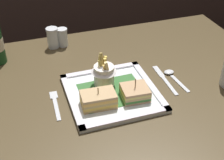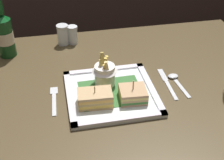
% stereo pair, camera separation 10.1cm
% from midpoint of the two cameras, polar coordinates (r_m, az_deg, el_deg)
% --- Properties ---
extents(dining_table, '(1.19, 0.82, 0.75)m').
position_cam_midpoint_polar(dining_table, '(1.14, -2.57, -6.49)').
color(dining_table, '#4D3E26').
rests_on(dining_table, ground_plane).
extents(square_plate, '(0.28, 0.28, 0.02)m').
position_cam_midpoint_polar(square_plate, '(1.01, -2.85, -2.47)').
color(square_plate, white).
rests_on(square_plate, dining_table).
extents(sandwich_half_left, '(0.11, 0.07, 0.07)m').
position_cam_midpoint_polar(sandwich_half_left, '(0.95, -5.49, -3.55)').
color(sandwich_half_left, tan).
rests_on(sandwich_half_left, square_plate).
extents(sandwich_half_right, '(0.09, 0.08, 0.07)m').
position_cam_midpoint_polar(sandwich_half_right, '(0.98, 1.16, -2.35)').
color(sandwich_half_right, tan).
rests_on(sandwich_half_right, square_plate).
extents(fries_cup, '(0.08, 0.08, 0.12)m').
position_cam_midpoint_polar(fries_cup, '(1.02, -4.32, 1.39)').
color(fries_cup, white).
rests_on(fries_cup, square_plate).
extents(fork, '(0.03, 0.14, 0.00)m').
position_cam_midpoint_polar(fork, '(1.01, -12.92, -4.18)').
color(fork, silver).
rests_on(fork, dining_table).
extents(knife, '(0.02, 0.18, 0.00)m').
position_cam_midpoint_polar(knife, '(1.09, 6.64, 0.17)').
color(knife, silver).
rests_on(knife, dining_table).
extents(spoon, '(0.03, 0.13, 0.01)m').
position_cam_midpoint_polar(spoon, '(1.11, 8.07, 0.78)').
color(spoon, silver).
rests_on(spoon, dining_table).
extents(salt_shaker, '(0.05, 0.05, 0.08)m').
position_cam_midpoint_polar(salt_shaker, '(1.29, -12.75, 7.07)').
color(salt_shaker, silver).
rests_on(salt_shaker, dining_table).
extents(pepper_shaker, '(0.04, 0.04, 0.07)m').
position_cam_midpoint_polar(pepper_shaker, '(1.29, -11.02, 7.23)').
color(pepper_shaker, silver).
rests_on(pepper_shaker, dining_table).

